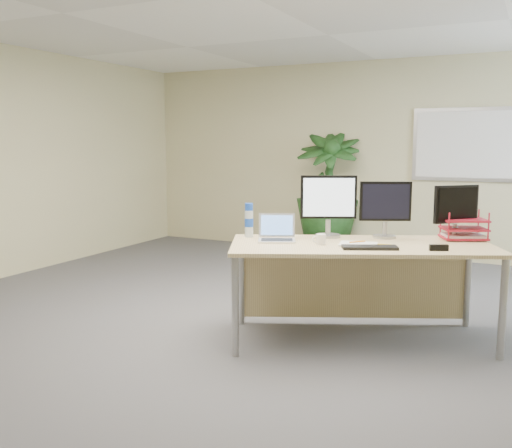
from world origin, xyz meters
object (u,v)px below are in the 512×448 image
at_px(floor_plant, 327,202).
at_px(monitor_right, 385,206).
at_px(monitor_left, 328,202).
at_px(laptop, 277,234).
at_px(desk, 359,262).

xyz_separation_m(floor_plant, monitor_right, (1.52, -2.91, 0.31)).
height_order(monitor_left, monitor_right, monitor_left).
height_order(floor_plant, monitor_left, floor_plant).
bearing_deg(floor_plant, monitor_right, -62.50).
distance_m(monitor_left, laptop, 0.53).
distance_m(floor_plant, laptop, 3.51).
xyz_separation_m(monitor_left, monitor_right, (0.44, 0.17, -0.03)).
relative_size(desk, laptop, 5.87).
bearing_deg(monitor_right, desk, -117.67).
distance_m(floor_plant, monitor_left, 3.28).
relative_size(monitor_left, laptop, 1.37).
height_order(floor_plant, monitor_right, floor_plant).
xyz_separation_m(monitor_left, laptop, (-0.32, -0.34, -0.24)).
bearing_deg(desk, floor_plant, 113.48).
distance_m(desk, laptop, 0.71).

